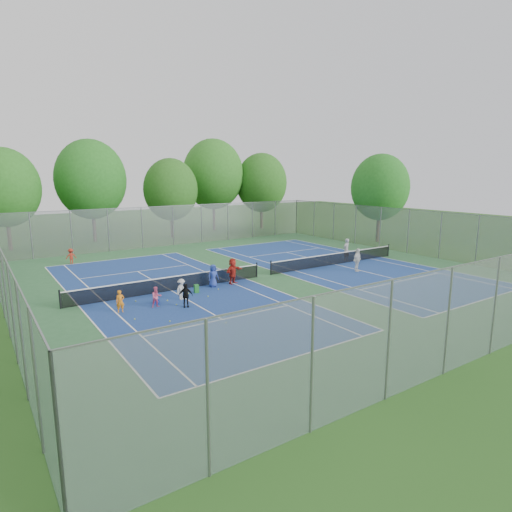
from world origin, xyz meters
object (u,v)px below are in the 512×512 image
Objects in this scene: net_left at (171,284)px; instructor at (346,249)px; ball_crate at (156,301)px; ball_hopper at (196,289)px; net_right at (336,259)px.

instructor is (15.95, 0.76, 0.47)m from net_left.
ball_crate is 0.66× the size of ball_hopper.
net_right is at bearing 10.57° from instructor.
instructor reaches higher than net_right.
net_left reaches higher than ball_crate.
instructor is (14.85, 2.00, 0.66)m from ball_hopper.
ball_hopper is (-12.90, -1.24, -0.20)m from net_right.
net_left is 15.97m from instructor.
net_right is (14.00, 0.00, 0.00)m from net_left.
net_right is 24.82× the size of ball_hopper.
net_right is at bearing 0.00° from net_left.
net_left is at bearing 180.00° from net_right.
net_right is 6.97× the size of instructor.
net_left reaches higher than ball_hopper.
ball_hopper is at bearing -48.51° from net_left.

